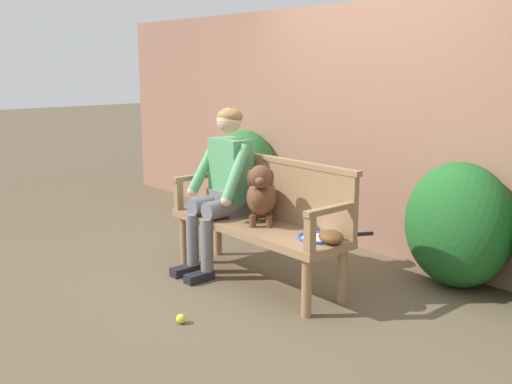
{
  "coord_description": "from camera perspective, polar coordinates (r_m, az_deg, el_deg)",
  "views": [
    {
      "loc": [
        3.36,
        -2.9,
        1.69
      ],
      "look_at": [
        0.0,
        0.0,
        0.73
      ],
      "focal_mm": 41.47,
      "sensor_mm": 36.0,
      "label": 1
    }
  ],
  "objects": [
    {
      "name": "brick_garden_fence",
      "position": [
        5.54,
        11.62,
        6.04
      ],
      "size": [
        8.0,
        0.3,
        2.23
      ],
      "primitive_type": "cube",
      "color": "#936651",
      "rests_on": "ground"
    },
    {
      "name": "garden_bench",
      "position": [
        4.62,
        0.0,
        -3.82
      ],
      "size": [
        1.63,
        0.49,
        0.48
      ],
      "color": "#93704C",
      "rests_on": "ground"
    },
    {
      "name": "dog_on_bench",
      "position": [
        4.5,
        0.52,
        -0.21
      ],
      "size": [
        0.43,
        0.43,
        0.49
      ],
      "color": "brown",
      "rests_on": "garden_bench"
    },
    {
      "name": "bench_armrest_left_end",
      "position": [
        5.11,
        -6.43,
        0.72
      ],
      "size": [
        0.06,
        0.49,
        0.28
      ],
      "color": "#93704C",
      "rests_on": "garden_bench"
    },
    {
      "name": "ground_plane",
      "position": [
        4.75,
        0.0,
        -8.58
      ],
      "size": [
        40.0,
        40.0,
        0.0
      ],
      "primitive_type": "plane",
      "color": "brown"
    },
    {
      "name": "hedge_bush_far_right",
      "position": [
        6.43,
        -1.13,
        1.56
      ],
      "size": [
        0.79,
        0.72,
        1.0
      ],
      "primitive_type": "ellipsoid",
      "color": "#286B2D",
      "rests_on": "ground"
    },
    {
      "name": "bench_backrest",
      "position": [
        4.68,
        1.97,
        0.41
      ],
      "size": [
        1.67,
        0.06,
        0.5
      ],
      "color": "#93704C",
      "rests_on": "garden_bench"
    },
    {
      "name": "hedge_bush_mid_right",
      "position": [
        6.15,
        1.3,
        -1.01
      ],
      "size": [
        0.88,
        0.85,
        0.56
      ],
      "primitive_type": "ellipsoid",
      "color": "#194C1E",
      "rests_on": "ground"
    },
    {
      "name": "hedge_bush_far_left",
      "position": [
        4.78,
        18.95,
        -3.03
      ],
      "size": [
        0.86,
        0.69,
        0.97
      ],
      "primitive_type": "ellipsoid",
      "color": "#1E5B23",
      "rests_on": "ground"
    },
    {
      "name": "baseball_glove",
      "position": [
        4.13,
        7.25,
        -4.31
      ],
      "size": [
        0.27,
        0.25,
        0.09
      ],
      "primitive_type": "ellipsoid",
      "rotation": [
        0.0,
        0.0,
        -0.47
      ],
      "color": "brown",
      "rests_on": "garden_bench"
    },
    {
      "name": "bench_armrest_right_end",
      "position": [
        3.96,
        6.41,
        -2.68
      ],
      "size": [
        0.06,
        0.49,
        0.28
      ],
      "color": "#93704C",
      "rests_on": "garden_bench"
    },
    {
      "name": "person_seated",
      "position": [
        4.83,
        -3.15,
        0.94
      ],
      "size": [
        0.56,
        0.64,
        1.35
      ],
      "color": "black",
      "rests_on": "ground"
    },
    {
      "name": "tennis_ball",
      "position": [
        4.05,
        -7.25,
        -12.04
      ],
      "size": [
        0.07,
        0.07,
        0.07
      ],
      "primitive_type": "sphere",
      "color": "#CCDB33",
      "rests_on": "ground"
    },
    {
      "name": "tennis_racket",
      "position": [
        4.24,
        6.35,
        -4.34
      ],
      "size": [
        0.41,
        0.57,
        0.03
      ],
      "color": "blue",
      "rests_on": "garden_bench"
    }
  ]
}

